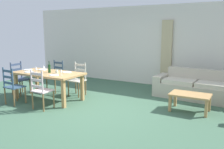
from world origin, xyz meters
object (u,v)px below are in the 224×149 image
object	(u,v)px
dining_chair_head_west	(19,78)
wine_bottle	(49,68)
dining_chair_near_left	(13,86)
wine_glass_near_right	(61,71)
dining_chair_far_left	(56,76)
wine_glass_far_left	(44,67)
dining_chair_far_right	(78,79)
dining_chair_near_right	(41,90)
wine_glass_near_left	(36,68)
coffee_table	(190,97)
dining_table	(48,76)
couch	(197,88)
coffee_cup_primary	(57,72)

from	to	relation	value
dining_chair_head_west	wine_bottle	distance (m)	1.26
dining_chair_near_left	wine_glass_near_right	distance (m)	1.30
dining_chair_near_left	dining_chair_far_left	xyz separation A→B (m)	(0.02, 1.56, 0.00)
dining_chair_far_left	wine_glass_far_left	size ratio (longest dim) A/B	5.96
dining_chair_far_right	wine_glass_far_left	xyz separation A→B (m)	(-0.73, -0.60, 0.38)
dining_chair_near_left	dining_chair_near_right	world-z (taller)	same
dining_chair_far_left	wine_glass_near_right	world-z (taller)	dining_chair_far_left
dining_chair_near_right	dining_chair_near_left	bearing A→B (deg)	-175.64
wine_glass_near_left	coffee_table	size ratio (longest dim) A/B	0.18
wine_glass_near_right	dining_chair_near_right	bearing A→B (deg)	-103.47
dining_table	dining_chair_far_left	world-z (taller)	dining_chair_far_left
dining_chair_far_left	dining_chair_head_west	bearing A→B (deg)	-131.28
dining_chair_far_right	couch	xyz separation A→B (m)	(3.07, 1.36, -0.19)
dining_table	dining_chair_far_left	size ratio (longest dim) A/B	1.98
couch	wine_bottle	bearing A→B (deg)	-148.63
dining_table	wine_bottle	xyz separation A→B (m)	(0.06, -0.01, 0.20)
coffee_table	wine_bottle	bearing A→B (deg)	-165.84
wine_glass_near_right	wine_glass_far_left	xyz separation A→B (m)	(-0.88, 0.28, 0.00)
dining_chair_near_left	dining_chair_near_right	xyz separation A→B (m)	(0.92, 0.07, 0.00)
dining_chair_near_right	wine_bottle	size ratio (longest dim) A/B	3.04
dining_chair_near_right	wine_glass_near_left	distance (m)	1.03
dining_chair_near_left	wine_bottle	world-z (taller)	wine_bottle
dining_chair_far_left	dining_chair_head_west	size ratio (longest dim) A/B	1.00
dining_chair_head_west	wine_glass_far_left	distance (m)	0.95
dining_chair_far_right	wine_glass_near_left	world-z (taller)	dining_chair_far_right
dining_chair_far_left	coffee_cup_primary	xyz separation A→B (m)	(0.74, -0.76, 0.32)
dining_table	dining_chair_far_right	xyz separation A→B (m)	(0.43, 0.74, -0.19)
wine_glass_far_left	coffee_cup_primary	bearing A→B (deg)	-11.63
dining_chair_far_right	wine_glass_near_left	xyz separation A→B (m)	(-0.74, -0.87, 0.38)
dining_chair_near_right	coffee_cup_primary	size ratio (longest dim) A/B	10.67
dining_chair_far_right	wine_glass_near_left	distance (m)	1.21
dining_chair_far_right	couch	size ratio (longest dim) A/B	0.41
dining_table	dining_chair_near_left	distance (m)	0.93
dining_chair_far_left	coffee_table	distance (m)	4.03
dining_chair_near_right	dining_table	bearing A→B (deg)	122.23
dining_chair_near_right	dining_chair_far_right	world-z (taller)	same
dining_chair_far_right	wine_glass_near_right	bearing A→B (deg)	-79.97
dining_table	wine_glass_near_left	world-z (taller)	wine_glass_near_left
dining_chair_near_left	wine_glass_near_left	size ratio (longest dim) A/B	5.96
wine_glass_near_right	wine_glass_far_left	bearing A→B (deg)	162.57
dining_table	wine_glass_near_right	bearing A→B (deg)	-13.33
dining_table	couch	distance (m)	4.10
dining_chair_far_right	wine_bottle	size ratio (longest dim) A/B	3.04
dining_chair_near_right	coffee_table	distance (m)	3.52
dining_chair_near_right	wine_glass_near_left	bearing A→B (deg)	142.57
dining_table	dining_chair_near_right	size ratio (longest dim) A/B	1.98
dining_chair_near_left	wine_bottle	bearing A→B (deg)	56.06
dining_chair_head_west	wine_glass_far_left	world-z (taller)	dining_chair_head_west
dining_table	wine_bottle	size ratio (longest dim) A/B	6.01
dining_chair_near_left	couch	distance (m)	4.91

